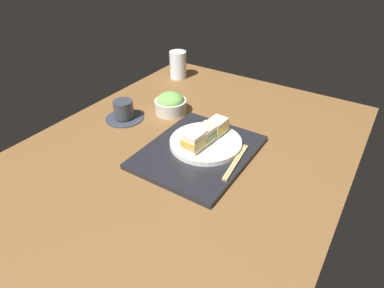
{
  "coord_description": "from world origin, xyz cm",
  "views": [
    {
      "loc": [
        -69.82,
        -49.75,
        62.6
      ],
      "look_at": [
        1.17,
        -4.11,
        5.0
      ],
      "focal_mm": 30.59,
      "sensor_mm": 36.0,
      "label": 1
    }
  ],
  "objects_px": {
    "sandwich_plate": "(206,143)",
    "sandwich_middle": "(206,134)",
    "drinking_glass": "(178,65)",
    "chopsticks_pair": "(236,162)",
    "sandwich_far": "(217,127)",
    "salad_bowl": "(171,104)",
    "coffee_cup": "(124,111)",
    "sandwich_near": "(195,140)"
  },
  "relations": [
    {
      "from": "sandwich_plate",
      "to": "drinking_glass",
      "type": "xyz_separation_m",
      "value": [
        0.45,
        0.42,
        0.04
      ]
    },
    {
      "from": "sandwich_far",
      "to": "coffee_cup",
      "type": "relative_size",
      "value": 0.51
    },
    {
      "from": "sandwich_near",
      "to": "sandwich_far",
      "type": "relative_size",
      "value": 1.05
    },
    {
      "from": "sandwich_plate",
      "to": "coffee_cup",
      "type": "bearing_deg",
      "value": 88.84
    },
    {
      "from": "chopsticks_pair",
      "to": "drinking_glass",
      "type": "distance_m",
      "value": 0.73
    },
    {
      "from": "sandwich_near",
      "to": "sandwich_far",
      "type": "bearing_deg",
      "value": -6.31
    },
    {
      "from": "sandwich_plate",
      "to": "sandwich_far",
      "type": "bearing_deg",
      "value": -6.31
    },
    {
      "from": "sandwich_plate",
      "to": "sandwich_near",
      "type": "relative_size",
      "value": 3.0
    },
    {
      "from": "sandwich_plate",
      "to": "sandwich_middle",
      "type": "distance_m",
      "value": 0.04
    },
    {
      "from": "coffee_cup",
      "to": "sandwich_near",
      "type": "bearing_deg",
      "value": -100.4
    },
    {
      "from": "sandwich_plate",
      "to": "coffee_cup",
      "type": "height_order",
      "value": "coffee_cup"
    },
    {
      "from": "salad_bowl",
      "to": "chopsticks_pair",
      "type": "relative_size",
      "value": 0.65
    },
    {
      "from": "drinking_glass",
      "to": "chopsticks_pair",
      "type": "bearing_deg",
      "value": -131.34
    },
    {
      "from": "chopsticks_pair",
      "to": "drinking_glass",
      "type": "relative_size",
      "value": 1.51
    },
    {
      "from": "chopsticks_pair",
      "to": "coffee_cup",
      "type": "xyz_separation_m",
      "value": [
        0.04,
        0.49,
        0.01
      ]
    },
    {
      "from": "salad_bowl",
      "to": "sandwich_far",
      "type": "bearing_deg",
      "value": -108.71
    },
    {
      "from": "salad_bowl",
      "to": "sandwich_near",
      "type": "bearing_deg",
      "value": -130.27
    },
    {
      "from": "sandwich_near",
      "to": "chopsticks_pair",
      "type": "bearing_deg",
      "value": -79.5
    },
    {
      "from": "salad_bowl",
      "to": "drinking_glass",
      "type": "height_order",
      "value": "drinking_glass"
    },
    {
      "from": "sandwich_middle",
      "to": "drinking_glass",
      "type": "bearing_deg",
      "value": 43.19
    },
    {
      "from": "sandwich_far",
      "to": "salad_bowl",
      "type": "relative_size",
      "value": 0.6
    },
    {
      "from": "sandwich_far",
      "to": "drinking_glass",
      "type": "bearing_deg",
      "value": 47.63
    },
    {
      "from": "sandwich_plate",
      "to": "sandwich_near",
      "type": "height_order",
      "value": "sandwich_near"
    },
    {
      "from": "coffee_cup",
      "to": "drinking_glass",
      "type": "relative_size",
      "value": 1.15
    },
    {
      "from": "drinking_glass",
      "to": "sandwich_middle",
      "type": "bearing_deg",
      "value": -136.81
    },
    {
      "from": "sandwich_far",
      "to": "chopsticks_pair",
      "type": "bearing_deg",
      "value": -127.42
    },
    {
      "from": "sandwich_middle",
      "to": "salad_bowl",
      "type": "relative_size",
      "value": 0.61
    },
    {
      "from": "chopsticks_pair",
      "to": "drinking_glass",
      "type": "height_order",
      "value": "drinking_glass"
    },
    {
      "from": "sandwich_far",
      "to": "coffee_cup",
      "type": "height_order",
      "value": "sandwich_far"
    },
    {
      "from": "sandwich_near",
      "to": "sandwich_middle",
      "type": "height_order",
      "value": "sandwich_near"
    },
    {
      "from": "salad_bowl",
      "to": "chopsticks_pair",
      "type": "distance_m",
      "value": 0.41
    },
    {
      "from": "sandwich_near",
      "to": "drinking_glass",
      "type": "relative_size",
      "value": 0.62
    },
    {
      "from": "sandwich_plate",
      "to": "sandwich_near",
      "type": "xyz_separation_m",
      "value": [
        -0.06,
        0.01,
        0.04
      ]
    },
    {
      "from": "chopsticks_pair",
      "to": "drinking_glass",
      "type": "bearing_deg",
      "value": 48.66
    },
    {
      "from": "sandwich_plate",
      "to": "salad_bowl",
      "type": "relative_size",
      "value": 1.9
    },
    {
      "from": "sandwich_plate",
      "to": "sandwich_middle",
      "type": "bearing_deg",
      "value": -90.0
    },
    {
      "from": "sandwich_far",
      "to": "coffee_cup",
      "type": "xyz_separation_m",
      "value": [
        -0.05,
        0.37,
        -0.03
      ]
    },
    {
      "from": "sandwich_plate",
      "to": "sandwich_near",
      "type": "bearing_deg",
      "value": 173.69
    },
    {
      "from": "sandwich_far",
      "to": "salad_bowl",
      "type": "height_order",
      "value": "sandwich_far"
    },
    {
      "from": "salad_bowl",
      "to": "drinking_glass",
      "type": "bearing_deg",
      "value": 29.94
    },
    {
      "from": "sandwich_middle",
      "to": "salad_bowl",
      "type": "distance_m",
      "value": 0.29
    },
    {
      "from": "sandwich_near",
      "to": "chopsticks_pair",
      "type": "xyz_separation_m",
      "value": [
        0.02,
        -0.13,
        -0.04
      ]
    }
  ]
}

